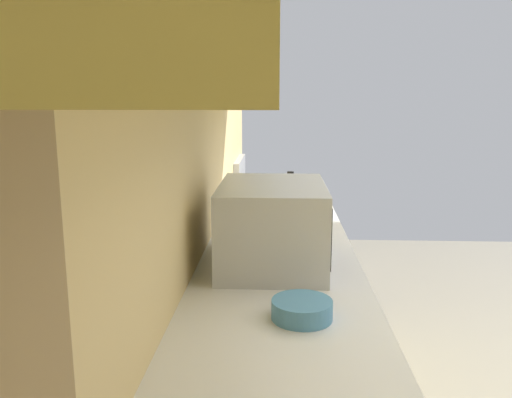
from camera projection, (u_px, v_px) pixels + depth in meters
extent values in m
cube|color=#EAC986|center=(184.00, 144.00, 1.93)|extent=(4.47, 0.12, 2.71)
cube|color=white|center=(277.00, 298.00, 1.63)|extent=(3.56, 0.62, 0.02)
cube|color=#332819|center=(348.00, 361.00, 2.14)|extent=(0.01, 0.01, 0.82)
cube|color=#332819|center=(337.00, 316.00, 2.57)|extent=(0.01, 0.01, 0.82)
cube|color=#332819|center=(328.00, 284.00, 3.00)|extent=(0.01, 0.01, 0.82)
cube|color=#B7BABF|center=(280.00, 245.00, 3.77)|extent=(0.64, 0.63, 0.91)
cube|color=black|center=(324.00, 251.00, 3.76)|extent=(0.50, 0.01, 0.50)
cube|color=black|center=(281.00, 182.00, 3.68)|extent=(0.60, 0.60, 0.02)
cube|color=#B7BABF|center=(240.00, 171.00, 3.67)|extent=(0.60, 0.04, 0.18)
cylinder|color=#38383D|center=(298.00, 184.00, 3.53)|extent=(0.11, 0.11, 0.01)
cylinder|color=#38383D|center=(296.00, 177.00, 3.81)|extent=(0.11, 0.11, 0.01)
cylinder|color=#38383D|center=(265.00, 183.00, 3.54)|extent=(0.11, 0.11, 0.01)
cylinder|color=#38383D|center=(266.00, 177.00, 3.82)|extent=(0.11, 0.11, 0.01)
cube|color=#B7BABF|center=(272.00, 225.00, 1.89)|extent=(0.52, 0.38, 0.30)
cube|color=black|center=(326.00, 228.00, 1.84)|extent=(0.32, 0.01, 0.21)
cube|color=#2D2D33|center=(321.00, 213.00, 2.09)|extent=(0.09, 0.01, 0.21)
cylinder|color=#4C8CBF|center=(302.00, 310.00, 1.45)|extent=(0.17, 0.17, 0.06)
cylinder|color=#478EC8|center=(302.00, 305.00, 1.44)|extent=(0.14, 0.14, 0.03)
cylinder|color=black|center=(290.00, 189.00, 3.04)|extent=(0.16, 0.16, 0.16)
cylinder|color=black|center=(290.00, 174.00, 3.02)|extent=(0.04, 0.04, 0.02)
cylinder|color=black|center=(290.00, 181.00, 3.12)|extent=(0.10, 0.02, 0.05)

